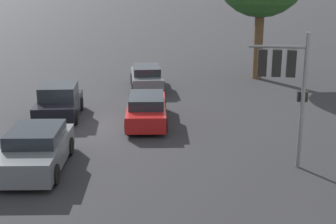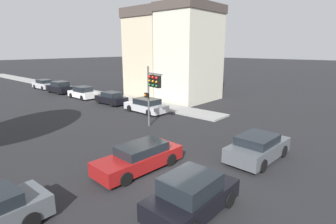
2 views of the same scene
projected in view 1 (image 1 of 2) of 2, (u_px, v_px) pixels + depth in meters
The scene contains 6 objects.
ground_plane at pixel (104, 125), 21.43m from camera, with size 300.00×300.00×0.00m, color black.
traffic_signal at pixel (284, 73), 15.83m from camera, with size 0.68×2.10×4.75m.
crossing_car_0 at pixel (147, 109), 21.60m from camera, with size 4.85×2.03×1.34m.
crossing_car_1 at pixel (59, 102), 22.43m from camera, with size 3.89×2.01×1.56m.
crossing_car_2 at pixel (36, 150), 16.30m from camera, with size 4.40×2.23×1.45m.
crossing_car_3 at pixel (146, 77), 28.34m from camera, with size 4.63×1.96×1.40m.
Camera 1 is at (20.61, 1.38, 6.43)m, focal length 50.00 mm.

